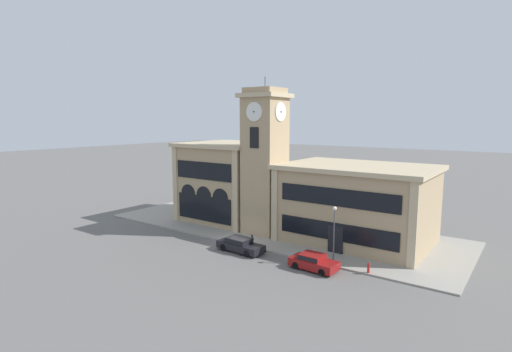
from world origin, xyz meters
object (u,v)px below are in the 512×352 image
at_px(street_lamp, 334,226).
at_px(bollard, 252,240).
at_px(parked_car_mid, 313,261).
at_px(parked_car_near, 240,244).
at_px(fire_hydrant, 369,268).

distance_m(street_lamp, bollard, 9.41).
relative_size(parked_car_mid, street_lamp, 0.81).
bearing_deg(parked_car_mid, street_lamp, 63.91).
xyz_separation_m(parked_car_near, bollard, (-0.04, 2.00, -0.05)).
xyz_separation_m(parked_car_mid, bollard, (-7.95, 2.00, -0.04)).
distance_m(parked_car_mid, bollard, 8.20).
relative_size(parked_car_mid, bollard, 3.91).
bearing_deg(parked_car_near, street_lamp, 14.08).
relative_size(parked_car_near, street_lamp, 0.95).
bearing_deg(fire_hydrant, parked_car_near, -172.23).
distance_m(parked_car_near, parked_car_mid, 7.92).
bearing_deg(bollard, parked_car_mid, -14.14).
bearing_deg(bollard, parked_car_near, -88.96).
height_order(parked_car_mid, fire_hydrant, parked_car_mid).
bearing_deg(parked_car_near, bollard, 93.51).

